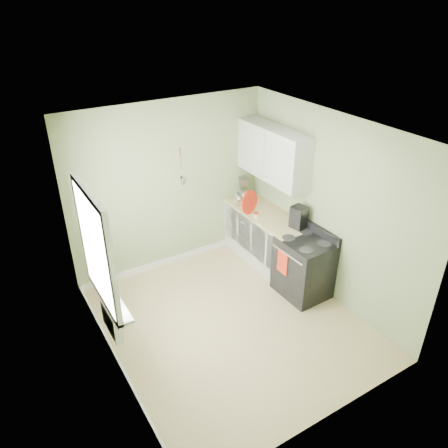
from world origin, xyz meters
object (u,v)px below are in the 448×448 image
stove (304,267)px  kettle (238,201)px  stand_mixer (242,187)px  coffee_maker (299,218)px

stove → kettle: bearing=99.1°
stand_mixer → coffee_maker: size_ratio=1.15×
stove → stand_mixer: (0.02, 1.71, 0.62)m
stand_mixer → kettle: bearing=-131.8°
stand_mixer → coffee_maker: 1.35m
kettle → coffee_maker: (0.37, -1.06, 0.07)m
coffee_maker → kettle: bearing=109.1°
stand_mixer → stove: bearing=-90.8°
stove → stand_mixer: 1.82m
stove → stand_mixer: bearing=89.2°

